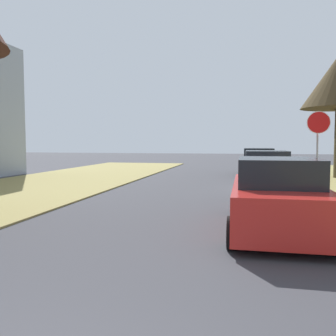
{
  "coord_description": "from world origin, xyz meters",
  "views": [
    {
      "loc": [
        1.6,
        -1.41,
        1.9
      ],
      "look_at": [
        -0.14,
        6.86,
        1.3
      ],
      "focal_mm": 38.55,
      "sensor_mm": 36.0,
      "label": 1
    }
  ],
  "objects": [
    {
      "name": "stop_sign_far",
      "position": [
        4.21,
        12.46,
        2.2
      ],
      "size": [
        0.81,
        0.25,
        2.97
      ],
      "color": "#9EA0A5",
      "rests_on": "grass_verge_right"
    },
    {
      "name": "parked_sedan_red",
      "position": [
        2.3,
        6.58,
        0.72
      ],
      "size": [
        1.96,
        4.41,
        1.57
      ],
      "color": "red",
      "rests_on": "ground"
    },
    {
      "name": "parked_sedan_white",
      "position": [
        2.48,
        13.5,
        0.72
      ],
      "size": [
        1.96,
        4.41,
        1.57
      ],
      "color": "white",
      "rests_on": "ground"
    },
    {
      "name": "parked_sedan_black",
      "position": [
        2.41,
        19.8,
        0.72
      ],
      "size": [
        1.96,
        4.41,
        1.57
      ],
      "color": "black",
      "rests_on": "ground"
    }
  ]
}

